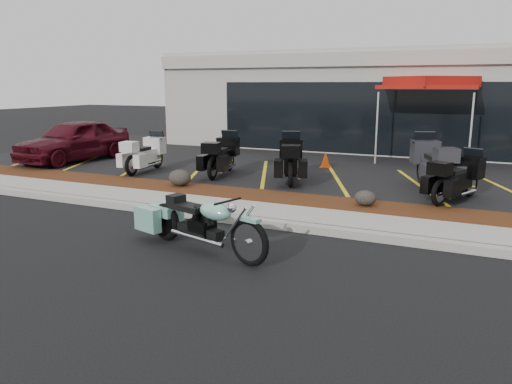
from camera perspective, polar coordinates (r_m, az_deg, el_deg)
The scene contains 17 objects.
ground at distance 8.95m, azimuth -0.45°, elevation -5.53°, with size 90.00×90.00×0.00m, color black.
curb at distance 9.71m, azimuth 1.79°, elevation -3.63°, with size 24.00×0.25×0.15m, color gray.
sidewalk at distance 10.34m, azimuth 3.29°, elevation -2.65°, with size 24.00×1.20×0.15m, color gray.
mulch_bed at distance 11.43m, azimuth 5.47°, elevation -1.21°, with size 24.00×1.20×0.16m, color #341A0B.
upper_lot at distance 16.54m, azimuth 11.61°, elevation 2.76°, with size 26.00×9.60×0.15m, color black.
dealership_building at distance 22.49m, azimuth 15.50°, elevation 9.97°, with size 18.00×8.16×4.00m.
boulder_left at distance 12.97m, azimuth -8.69°, elevation 1.63°, with size 0.60×0.50×0.42m, color black.
boulder_mid at distance 11.00m, azimuth 12.39°, elevation -0.68°, with size 0.47×0.39×0.33m, color black.
hero_cruiser at distance 7.55m, azimuth -0.77°, elevation -4.96°, with size 2.83×0.72×1.00m, color #7ABEA9, non-canonical shape.
touring_white at distance 15.86m, azimuth -11.27°, elevation 4.80°, with size 2.02×0.77×1.18m, color white, non-canonical shape.
touring_black_front at distance 15.05m, azimuth -3.05°, elevation 4.75°, with size 2.13×0.81×1.24m, color black, non-canonical shape.
touring_black_mid at distance 14.19m, azimuth 4.01°, elevation 4.40°, with size 2.23×0.85×1.30m, color black, non-canonical shape.
touring_grey at distance 13.92m, azimuth 18.55°, elevation 3.80°, with size 2.36×0.90×1.37m, color #313136, non-canonical shape.
touring_black_rear at distance 12.60m, azimuth 23.42°, elevation 2.07°, with size 1.97×0.75×1.15m, color black, non-canonical shape.
parked_car at distance 18.12m, azimuth -20.10°, elevation 5.57°, with size 1.67×4.14×1.41m, color #3F0913.
traffic_cone at distance 15.90m, azimuth 7.95°, elevation 3.71°, with size 0.31×0.31×0.50m, color #F44A08.
popup_canopy at distance 18.00m, azimuth 19.27°, elevation 11.55°, with size 4.03×4.03×2.83m.
Camera 1 is at (3.59, -7.72, 2.73)m, focal length 35.00 mm.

